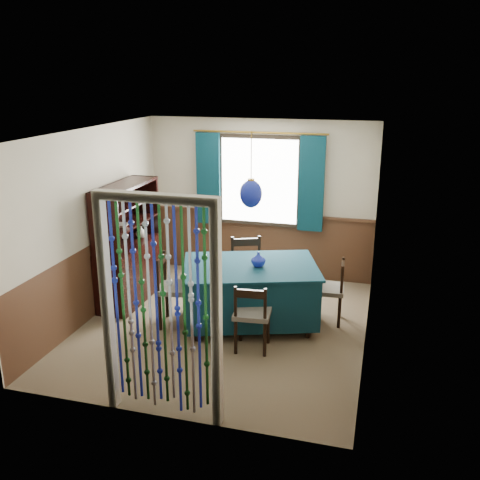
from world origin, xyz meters
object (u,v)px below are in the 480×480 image
(dining_table, at_px, (250,291))
(vase_sideboard, at_px, (141,231))
(chair_right, at_px, (330,289))
(sideboard, at_px, (129,261))
(chair_left, at_px, (174,288))
(chair_near, at_px, (252,315))
(vase_table, at_px, (258,260))
(pendant_lamp, at_px, (251,194))
(chair_far, at_px, (247,270))
(bowl_shelf, at_px, (122,225))

(dining_table, relative_size, vase_sideboard, 10.81)
(chair_right, height_order, vase_sideboard, vase_sideboard)
(chair_right, distance_m, sideboard, 2.87)
(chair_left, distance_m, vase_sideboard, 1.32)
(chair_near, xyz_separation_m, vase_table, (-0.09, 0.66, 0.45))
(pendant_lamp, xyz_separation_m, vase_table, (0.10, -0.00, -0.85))
(chair_far, xyz_separation_m, vase_table, (0.31, -0.66, 0.40))
(dining_table, height_order, chair_far, chair_far)
(chair_near, xyz_separation_m, pendant_lamp, (-0.19, 0.66, 1.30))
(dining_table, height_order, vase_table, vase_table)
(bowl_shelf, bearing_deg, chair_right, 5.72)
(chair_near, relative_size, bowl_shelf, 4.29)
(chair_near, bearing_deg, dining_table, 100.69)
(sideboard, xyz_separation_m, vase_table, (1.98, -0.32, 0.31))
(dining_table, relative_size, chair_right, 2.32)
(chair_near, height_order, vase_table, vase_table)
(bowl_shelf, height_order, vase_sideboard, bowl_shelf)
(chair_left, bearing_deg, bowl_shelf, -120.87)
(bowl_shelf, bearing_deg, sideboard, 103.56)
(chair_left, xyz_separation_m, vase_table, (1.05, 0.26, 0.40))
(sideboard, bearing_deg, vase_table, -9.12)
(chair_near, bearing_deg, vase_table, 92.24)
(chair_left, bearing_deg, chair_far, 131.23)
(dining_table, bearing_deg, vase_table, -21.30)
(dining_table, xyz_separation_m, chair_left, (-0.95, -0.26, 0.03))
(chair_near, xyz_separation_m, chair_far, (-0.40, 1.31, 0.05))
(chair_left, distance_m, vase_table, 1.16)
(dining_table, xyz_separation_m, chair_near, (0.19, -0.66, -0.01))
(chair_left, height_order, chair_right, chair_left)
(dining_table, xyz_separation_m, pendant_lamp, (-0.00, -0.00, 1.28))
(chair_right, relative_size, sideboard, 0.50)
(chair_near, distance_m, sideboard, 2.29)
(dining_table, height_order, pendant_lamp, pendant_lamp)
(pendant_lamp, bearing_deg, bowl_shelf, 177.78)
(chair_near, distance_m, vase_table, 0.80)
(chair_left, height_order, pendant_lamp, pendant_lamp)
(dining_table, relative_size, pendant_lamp, 2.14)
(dining_table, bearing_deg, chair_near, -92.96)
(dining_table, distance_m, chair_far, 0.69)
(chair_right, xyz_separation_m, vase_table, (-0.89, -0.36, 0.45))
(bowl_shelf, bearing_deg, chair_left, -21.10)
(chair_near, relative_size, vase_table, 4.93)
(chair_left, xyz_separation_m, pendant_lamp, (0.95, 0.26, 1.25))
(chair_far, relative_size, bowl_shelf, 4.74)
(dining_table, bearing_deg, chair_left, 176.54)
(pendant_lamp, distance_m, vase_sideboard, 2.08)
(sideboard, height_order, vase_table, sideboard)
(chair_far, relative_size, sideboard, 0.55)
(dining_table, height_order, bowl_shelf, bowl_shelf)
(chair_near, xyz_separation_m, bowl_shelf, (-2.00, 0.73, 0.74))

